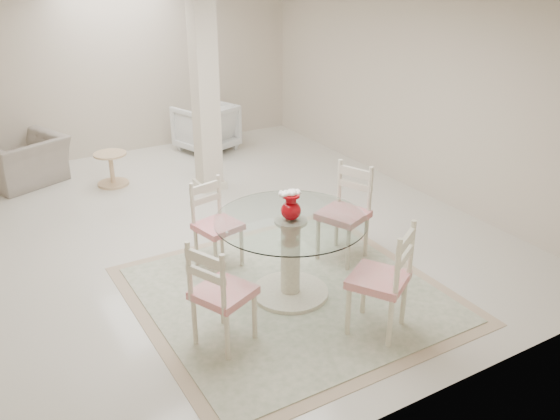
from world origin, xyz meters
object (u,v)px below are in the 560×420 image
dining_chair_west (217,288)px  recliner_taupe (24,161)px  dining_chair_north (214,218)px  side_table (112,170)px  dining_chair_south (387,273)px  column (205,94)px  red_vase (291,206)px  dining_table (290,258)px  dining_chair_east (347,206)px  armchair_white (206,127)px

dining_chair_west → recliner_taupe: bearing=-14.7°
dining_chair_north → side_table: size_ratio=2.19×
dining_chair_west → dining_chair_south: size_ratio=0.96×
column → red_vase: bearing=-99.2°
dining_chair_west → side_table: bearing=-27.6°
column → dining_chair_north: column is taller
dining_chair_west → recliner_taupe: (-0.80, 4.89, -0.24)m
dining_table → dining_chair_south: dining_chair_south is taller
dining_chair_east → dining_chair_north: bearing=-135.5°
dining_table → dining_chair_north: (-0.37, 0.95, 0.13)m
dining_chair_east → dining_chair_south: dining_chair_south is taller
recliner_taupe → dining_chair_south: bearing=88.8°
dining_chair_north → armchair_white: 3.95m
dining_chair_north → dining_chair_west: size_ratio=0.94×
dining_chair_east → recliner_taupe: size_ratio=1.10×
dining_chair_south → recliner_taupe: dining_chair_south is taller
dining_table → side_table: size_ratio=3.00×
red_vase → dining_chair_east: (0.95, 0.38, -0.36)m
dining_chair_south → recliner_taupe: 5.85m
dining_chair_west → armchair_white: 5.40m
dining_chair_west → armchair_white: (2.09, 4.98, -0.20)m
dining_chair_east → dining_chair_south: bearing=-45.1°
column → dining_table: column is taller
dining_chair_west → recliner_taupe: 4.96m
red_vase → recliner_taupe: 4.86m
dining_chair_south → armchair_white: bearing=-129.3°
dining_table → armchair_white: dining_table is taller
dining_chair_west → dining_chair_north: bearing=-47.2°
dining_chair_east → dining_chair_south: 1.44m
dining_table → red_vase: size_ratio=4.94×
dining_chair_west → side_table: dining_chair_west is taller
column → dining_chair_west: size_ratio=2.42×
dining_table → dining_chair_east: (0.95, 0.39, 0.19)m
dining_chair_north → dining_chair_south: size_ratio=0.90×
column → side_table: bearing=145.9°
dining_chair_north → recliner_taupe: 3.81m
recliner_taupe → dining_chair_north: bearing=88.4°
dining_chair_north → recliner_taupe: bearing=98.7°
column → armchair_white: 1.94m
red_vase → dining_chair_north: red_vase is taller
red_vase → side_table: 3.95m
dining_chair_north → dining_chair_east: bearing=-35.3°
red_vase → armchair_white: bearing=76.0°
dining_table → dining_chair_east: 1.04m
dining_chair_east → armchair_white: dining_chair_east is taller
red_vase → dining_chair_east: dining_chair_east is taller
dining_chair_south → recliner_taupe: size_ratio=1.11×
dining_chair_east → dining_chair_south: size_ratio=1.00×
dining_chair_west → dining_chair_east: bearing=-91.7°
dining_chair_west → armchair_white: bearing=-46.7°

